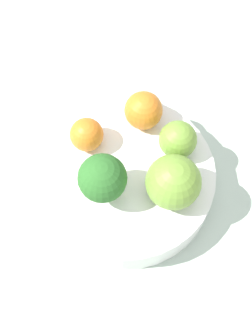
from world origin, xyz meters
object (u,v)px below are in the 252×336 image
(apple_green, at_px, (178,140))
(orange_front, at_px, (143,110))
(apple_red, at_px, (173,182))
(orange_back, at_px, (87,135))
(bowl, at_px, (126,179))
(broccoli, at_px, (102,179))

(apple_green, xyz_separation_m, orange_front, (-0.01, 0.05, 0.00))
(apple_red, xyz_separation_m, orange_back, (-0.05, 0.11, -0.01))
(apple_red, relative_size, orange_front, 1.34)
(bowl, distance_m, broccoli, 0.07)
(bowl, relative_size, orange_front, 4.57)
(apple_red, height_order, orange_back, apple_red)
(broccoli, height_order, orange_front, broccoli)
(apple_green, distance_m, orange_front, 0.06)
(bowl, xyz_separation_m, apple_green, (0.07, -0.01, 0.04))
(orange_back, bearing_deg, broccoli, -103.99)
(orange_back, bearing_deg, apple_green, -35.90)
(bowl, bearing_deg, broccoli, -163.79)
(apple_green, height_order, orange_front, orange_front)
(broccoli, bearing_deg, apple_green, 2.83)
(broccoli, height_order, orange_back, broccoli)
(orange_front, xyz_separation_m, orange_back, (-0.07, 0.01, -0.00))
(bowl, relative_size, apple_red, 3.42)
(broccoli, bearing_deg, bowl, 16.21)
(bowl, distance_m, apple_green, 0.08)
(apple_red, xyz_separation_m, apple_green, (0.04, 0.05, -0.01))
(apple_green, relative_size, orange_back, 1.12)
(apple_red, relative_size, orange_back, 1.55)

